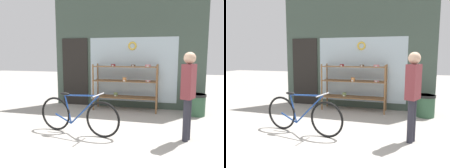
# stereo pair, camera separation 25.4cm
# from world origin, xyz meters

# --- Properties ---
(ground_plane) EXTENTS (30.00, 30.00, 0.00)m
(ground_plane) POSITION_xyz_m (0.00, 0.00, 0.00)
(ground_plane) COLOR gray
(storefront_facade) EXTENTS (4.52, 0.13, 3.42)m
(storefront_facade) POSITION_xyz_m (-0.05, 2.88, 1.65)
(storefront_facade) COLOR #3D4C42
(storefront_facade) RESTS_ON ground_plane
(display_case) EXTENTS (1.83, 0.49, 1.33)m
(display_case) POSITION_xyz_m (0.07, 2.50, 0.82)
(display_case) COLOR brown
(display_case) RESTS_ON ground_plane
(bicycle) EXTENTS (1.80, 0.46, 0.85)m
(bicycle) POSITION_xyz_m (-0.51, 0.38, 0.38)
(bicycle) COLOR black
(bicycle) RESTS_ON ground_plane
(pedestrian) EXTENTS (0.29, 0.36, 1.64)m
(pedestrian) POSITION_xyz_m (1.60, 0.55, 0.97)
(pedestrian) COLOR #282833
(pedestrian) RESTS_ON ground_plane
(trash_bin) EXTENTS (0.48, 0.48, 0.57)m
(trash_bin) POSITION_xyz_m (1.98, 2.41, 0.31)
(trash_bin) COLOR #2D5138
(trash_bin) RESTS_ON ground_plane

